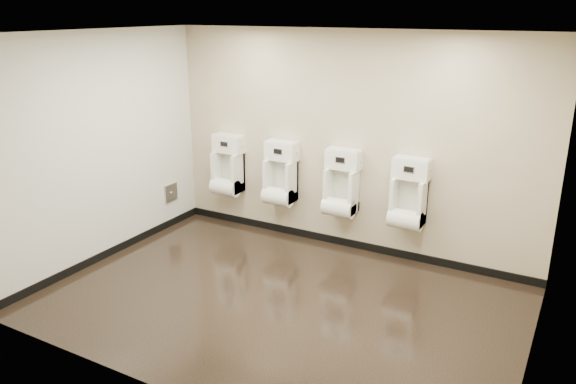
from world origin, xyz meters
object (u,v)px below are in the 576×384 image
(urinal_1, at_px, (280,178))
(urinal_3, at_px, (408,199))
(access_panel, at_px, (171,193))
(urinal_0, at_px, (228,170))
(urinal_2, at_px, (341,188))

(urinal_1, distance_m, urinal_3, 1.77)
(urinal_3, bearing_deg, urinal_1, 180.00)
(access_panel, bearing_deg, urinal_3, 6.78)
(urinal_0, distance_m, urinal_2, 1.76)
(urinal_2, bearing_deg, urinal_1, 180.00)
(urinal_2, height_order, urinal_3, same)
(urinal_1, height_order, urinal_3, same)
(urinal_2, xyz_separation_m, urinal_3, (0.88, 0.00, 0.00))
(urinal_0, bearing_deg, urinal_1, 0.00)
(urinal_2, distance_m, urinal_3, 0.88)
(access_panel, relative_size, urinal_2, 0.30)
(urinal_0, bearing_deg, urinal_3, 0.00)
(urinal_1, bearing_deg, urinal_0, 180.00)
(access_panel, relative_size, urinal_0, 0.30)
(urinal_2, bearing_deg, urinal_0, 180.00)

